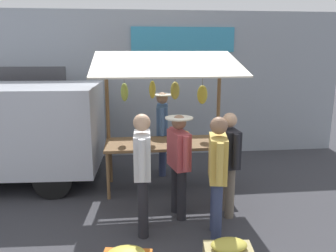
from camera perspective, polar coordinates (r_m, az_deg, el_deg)
ground_plane at (r=6.46m, az=-0.30°, el=-10.27°), size 40.00×40.00×0.00m
street_backdrop at (r=8.17m, az=-2.33°, el=6.94°), size 9.00×0.30×3.40m
market_stall at (r=6.06m, az=-0.23°, el=3.49°), size 2.50×1.46×2.50m
vendor_with_sunhat at (r=6.86m, az=-0.95°, el=-0.01°), size 0.44×0.71×1.70m
shopper_with_shopping_bag at (r=5.26m, az=10.11°, el=-5.14°), size 0.25×0.69×1.61m
shopper_with_ponytail at (r=5.11m, az=1.82°, el=-5.42°), size 0.41×0.67×1.60m
shopper_in_grey_tee at (r=4.59m, az=8.32°, el=-7.13°), size 0.31×0.70×1.69m
shopper_in_striped_shirt at (r=4.65m, az=-4.31°, el=-6.59°), size 0.24×0.72×1.70m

